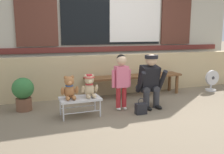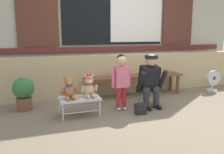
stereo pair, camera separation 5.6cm
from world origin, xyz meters
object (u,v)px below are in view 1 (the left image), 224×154
Objects in this scene: handbag_on_ground at (141,108)px; floor_fan at (212,81)px; wooden_bench_long at (134,78)px; adult_crouching at (150,80)px; potted_plant at (23,92)px; teddy_bear_plain at (70,88)px; small_display_bench at (80,100)px; child_standing at (121,76)px; teddy_bear_with_hat at (89,86)px.

floor_fan is at bearing 21.36° from handbag_on_ground.
floor_fan is at bearing -7.07° from wooden_bench_long.
adult_crouching reaches higher than potted_plant.
adult_crouching reaches higher than floor_fan.
potted_plant is (-0.68, 0.60, -0.14)m from teddy_bear_plain.
adult_crouching reaches higher than teddy_bear_plain.
small_display_bench is at bearing -169.07° from floor_fan.
child_standing is 1.68× the size of potted_plant.
adult_crouching is at bearing 1.97° from teddy_bear_plain.
wooden_bench_long is 5.78× the size of teddy_bear_plain.
potted_plant is (-2.20, -0.24, -0.05)m from wooden_bench_long.
small_display_bench is 1.76× the size of teddy_bear_with_hat.
adult_crouching is at bearing -14.62° from potted_plant.
child_standing is 3.52× the size of handbag_on_ground.
teddy_bear_plain is 1.20m from handbag_on_ground.
child_standing reaches higher than wooden_bench_long.
adult_crouching reaches higher than wooden_bench_long.
potted_plant reaches higher than wooden_bench_long.
teddy_bear_with_hat is at bearing -31.03° from potted_plant.
potted_plant is at bearing 138.49° from teddy_bear_plain.
potted_plant is at bearing -173.66° from wooden_bench_long.
teddy_bear_plain is (-0.16, 0.00, 0.20)m from small_display_bench.
child_standing is at bearing -128.39° from wooden_bench_long.
wooden_bench_long is 2.21m from potted_plant.
handbag_on_ground is (0.95, -0.26, -0.17)m from small_display_bench.
child_standing is 0.55m from adult_crouching.
handbag_on_ground is at bearing -15.49° from small_display_bench.
floor_fan reaches higher than handbag_on_ground.
child_standing is (0.74, 0.07, 0.33)m from small_display_bench.
potted_plant is at bearing 161.35° from child_standing.
teddy_bear_with_hat is 0.91m from handbag_on_ground.
small_display_bench is at bearing 164.51° from handbag_on_ground.
adult_crouching is (0.54, -0.02, -0.11)m from child_standing.
small_display_bench is 1.00m from handbag_on_ground.
potted_plant is 4.05m from floor_fan.
handbag_on_ground is 0.48× the size of potted_plant.
potted_plant is (-2.12, 0.55, -0.16)m from adult_crouching.
small_display_bench is 0.81m from child_standing.
floor_fan is at bearing 0.20° from potted_plant.
small_display_bench is (-1.35, -0.85, -0.11)m from wooden_bench_long.
handbag_on_ground is (1.11, -0.26, -0.37)m from teddy_bear_plain.
teddy_bear_with_hat is 1.12m from adult_crouching.
small_display_bench is 1.76× the size of teddy_bear_plain.
teddy_bear_plain is 0.64× the size of potted_plant.
teddy_bear_with_hat is 0.38× the size of adult_crouching.
teddy_bear_with_hat is 3.12m from floor_fan.
wooden_bench_long is at bearing 32.05° from small_display_bench.
teddy_bear_plain reaches higher than wooden_bench_long.
wooden_bench_long is 5.78× the size of teddy_bear_with_hat.
small_display_bench is at bearing -35.69° from potted_plant.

